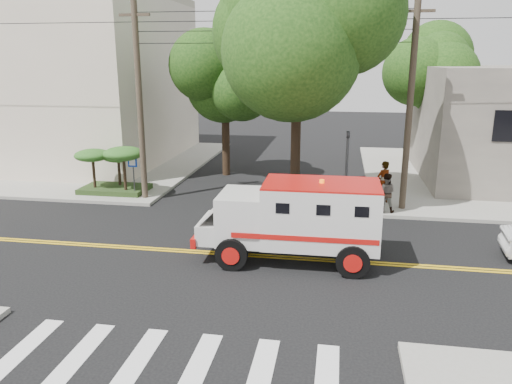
# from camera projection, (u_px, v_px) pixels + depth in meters

# --- Properties ---
(ground) EXTENTS (100.00, 100.00, 0.00)m
(ground) POSITION_uv_depth(u_px,v_px,m) (234.00, 254.00, 17.24)
(ground) COLOR black
(ground) RESTS_ON ground
(sidewalk_nw) EXTENTS (17.00, 17.00, 0.15)m
(sidewalk_nw) POSITION_uv_depth(u_px,v_px,m) (73.00, 162.00, 32.25)
(sidewalk_nw) COLOR gray
(sidewalk_nw) RESTS_ON ground
(building_left) EXTENTS (16.00, 14.00, 10.00)m
(building_left) POSITION_uv_depth(u_px,v_px,m) (50.00, 81.00, 32.70)
(building_left) COLOR beige
(building_left) RESTS_ON sidewalk_nw
(utility_pole_left) EXTENTS (0.28, 0.28, 9.00)m
(utility_pole_left) POSITION_uv_depth(u_px,v_px,m) (140.00, 105.00, 22.69)
(utility_pole_left) COLOR #382D23
(utility_pole_left) RESTS_ON ground
(utility_pole_right) EXTENTS (0.28, 0.28, 9.00)m
(utility_pole_right) POSITION_uv_depth(u_px,v_px,m) (410.00, 109.00, 20.97)
(utility_pole_right) COLOR #382D23
(utility_pole_right) RESTS_ON ground
(tree_main) EXTENTS (6.08, 5.70, 9.85)m
(tree_main) POSITION_uv_depth(u_px,v_px,m) (307.00, 43.00, 20.98)
(tree_main) COLOR black
(tree_main) RESTS_ON ground
(tree_left) EXTENTS (4.48, 4.20, 7.70)m
(tree_left) POSITION_uv_depth(u_px,v_px,m) (230.00, 74.00, 27.42)
(tree_left) COLOR black
(tree_left) RESTS_ON ground
(tree_right) EXTENTS (4.80, 4.50, 8.20)m
(tree_right) POSITION_uv_depth(u_px,v_px,m) (436.00, 67.00, 29.27)
(tree_right) COLOR black
(tree_right) RESTS_ON ground
(traffic_signal) EXTENTS (0.15, 0.18, 3.60)m
(traffic_signal) POSITION_uv_depth(u_px,v_px,m) (347.00, 163.00, 21.39)
(traffic_signal) COLOR #3F3F42
(traffic_signal) RESTS_ON ground
(accessibility_sign) EXTENTS (0.45, 0.10, 2.02)m
(accessibility_sign) POSITION_uv_depth(u_px,v_px,m) (133.00, 171.00, 23.76)
(accessibility_sign) COLOR #3F3F42
(accessibility_sign) RESTS_ON ground
(palm_planter) EXTENTS (3.52, 2.63, 2.36)m
(palm_planter) POSITION_uv_depth(u_px,v_px,m) (113.00, 163.00, 24.32)
(palm_planter) COLOR #1E3314
(palm_planter) RESTS_ON sidewalk_nw
(armored_truck) EXTENTS (5.99, 2.48, 2.71)m
(armored_truck) POSITION_uv_depth(u_px,v_px,m) (297.00, 217.00, 16.30)
(armored_truck) COLOR silver
(armored_truck) RESTS_ON ground
(pedestrian_a) EXTENTS (0.85, 0.79, 1.94)m
(pedestrian_a) POSITION_uv_depth(u_px,v_px,m) (383.00, 182.00, 22.67)
(pedestrian_a) COLOR gray
(pedestrian_a) RESTS_ON sidewalk_ne
(pedestrian_b) EXTENTS (0.89, 0.73, 1.70)m
(pedestrian_b) POSITION_uv_depth(u_px,v_px,m) (386.00, 193.00, 21.33)
(pedestrian_b) COLOR gray
(pedestrian_b) RESTS_ON sidewalk_ne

